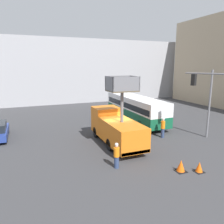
{
  "coord_description": "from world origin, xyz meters",
  "views": [
    {
      "loc": [
        -7.13,
        -16.74,
        6.64
      ],
      "look_at": [
        -0.13,
        0.51,
        2.64
      ],
      "focal_mm": 35.0,
      "sensor_mm": 36.0,
      "label": 1
    }
  ],
  "objects_px": {
    "utility_truck": "(116,127)",
    "road_worker_directing": "(163,127)",
    "road_worker_near_truck": "(117,156)",
    "traffic_light_pole": "(205,94)",
    "city_bus": "(135,107)",
    "traffic_cone_near_truck": "(199,167)",
    "traffic_cone_mid_road": "(181,166)"
  },
  "relations": [
    {
      "from": "utility_truck",
      "to": "road_worker_directing",
      "type": "xyz_separation_m",
      "value": [
        4.71,
        -0.15,
        -0.54
      ]
    },
    {
      "from": "road_worker_directing",
      "to": "road_worker_near_truck",
      "type": "bearing_deg",
      "value": 120.14
    },
    {
      "from": "utility_truck",
      "to": "traffic_light_pole",
      "type": "bearing_deg",
      "value": -14.88
    },
    {
      "from": "road_worker_near_truck",
      "to": "city_bus",
      "type": "bearing_deg",
      "value": 120.46
    },
    {
      "from": "utility_truck",
      "to": "road_worker_near_truck",
      "type": "relative_size",
      "value": 4.07
    },
    {
      "from": "road_worker_near_truck",
      "to": "traffic_cone_near_truck",
      "type": "bearing_deg",
      "value": 35.71
    },
    {
      "from": "utility_truck",
      "to": "city_bus",
      "type": "height_order",
      "value": "utility_truck"
    },
    {
      "from": "road_worker_near_truck",
      "to": "traffic_cone_mid_road",
      "type": "height_order",
      "value": "road_worker_near_truck"
    },
    {
      "from": "utility_truck",
      "to": "traffic_light_pole",
      "type": "xyz_separation_m",
      "value": [
        7.54,
        -2.0,
        2.7
      ]
    },
    {
      "from": "city_bus",
      "to": "traffic_cone_near_truck",
      "type": "relative_size",
      "value": 16.8
    },
    {
      "from": "utility_truck",
      "to": "traffic_light_pole",
      "type": "relative_size",
      "value": 1.13
    },
    {
      "from": "city_bus",
      "to": "traffic_cone_mid_road",
      "type": "xyz_separation_m",
      "value": [
        -3.28,
        -12.4,
        -1.41
      ]
    },
    {
      "from": "utility_truck",
      "to": "traffic_cone_mid_road",
      "type": "distance_m",
      "value": 6.58
    },
    {
      "from": "city_bus",
      "to": "road_worker_near_truck",
      "type": "height_order",
      "value": "city_bus"
    },
    {
      "from": "traffic_light_pole",
      "to": "road_worker_directing",
      "type": "bearing_deg",
      "value": 146.69
    },
    {
      "from": "road_worker_directing",
      "to": "traffic_cone_mid_road",
      "type": "relative_size",
      "value": 2.53
    },
    {
      "from": "road_worker_near_truck",
      "to": "traffic_cone_near_truck",
      "type": "height_order",
      "value": "road_worker_near_truck"
    },
    {
      "from": "road_worker_near_truck",
      "to": "traffic_cone_mid_road",
      "type": "distance_m",
      "value": 4.15
    },
    {
      "from": "traffic_light_pole",
      "to": "traffic_cone_mid_road",
      "type": "distance_m",
      "value": 8.02
    },
    {
      "from": "traffic_cone_near_truck",
      "to": "city_bus",
      "type": "bearing_deg",
      "value": 80.12
    },
    {
      "from": "city_bus",
      "to": "traffic_cone_near_truck",
      "type": "xyz_separation_m",
      "value": [
        -2.25,
        -12.9,
        -1.46
      ]
    },
    {
      "from": "road_worker_directing",
      "to": "traffic_cone_mid_road",
      "type": "xyz_separation_m",
      "value": [
        -2.82,
        -6.04,
        -0.62
      ]
    },
    {
      "from": "traffic_light_pole",
      "to": "traffic_cone_mid_road",
      "type": "xyz_separation_m",
      "value": [
        -5.65,
        -4.19,
        -3.86
      ]
    },
    {
      "from": "utility_truck",
      "to": "road_worker_near_truck",
      "type": "distance_m",
      "value": 4.58
    },
    {
      "from": "utility_truck",
      "to": "city_bus",
      "type": "relative_size",
      "value": 0.64
    },
    {
      "from": "traffic_light_pole",
      "to": "traffic_cone_mid_road",
      "type": "relative_size",
      "value": 8.18
    },
    {
      "from": "traffic_light_pole",
      "to": "road_worker_near_truck",
      "type": "height_order",
      "value": "traffic_light_pole"
    },
    {
      "from": "traffic_light_pole",
      "to": "road_worker_directing",
      "type": "xyz_separation_m",
      "value": [
        -2.83,
        1.86,
        -3.24
      ]
    },
    {
      "from": "city_bus",
      "to": "traffic_light_pole",
      "type": "bearing_deg",
      "value": -173.53
    },
    {
      "from": "utility_truck",
      "to": "traffic_light_pole",
      "type": "distance_m",
      "value": 8.26
    },
    {
      "from": "traffic_light_pole",
      "to": "utility_truck",
      "type": "bearing_deg",
      "value": 165.12
    },
    {
      "from": "traffic_cone_near_truck",
      "to": "traffic_cone_mid_road",
      "type": "height_order",
      "value": "traffic_cone_mid_road"
    }
  ]
}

